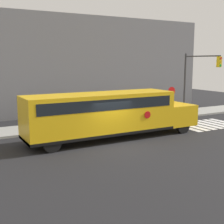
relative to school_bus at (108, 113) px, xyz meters
name	(u,v)px	position (x,y,z in m)	size (l,w,h in m)	color
ground_plane	(118,147)	(-0.39, -1.83, -1.66)	(60.00, 60.00, 0.00)	black
sidewalk_strip	(74,125)	(-0.39, 4.67, -1.59)	(44.00, 3.00, 0.15)	#9E9E99
building_backdrop	(45,65)	(-0.39, 11.17, 2.76)	(32.00, 4.00, 8.85)	slate
crosswalk_stripes	(206,125)	(8.61, 0.17, -1.66)	(4.70, 3.20, 0.01)	white
school_bus	(108,113)	(0.00, 0.00, 0.00)	(11.50, 2.57, 2.88)	yellow
stop_sign	(171,97)	(8.26, 3.93, 0.11)	(0.76, 0.10, 2.63)	#38383A
traffic_light	(196,75)	(9.67, 2.59, 1.98)	(0.28, 3.91, 5.44)	#38383A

